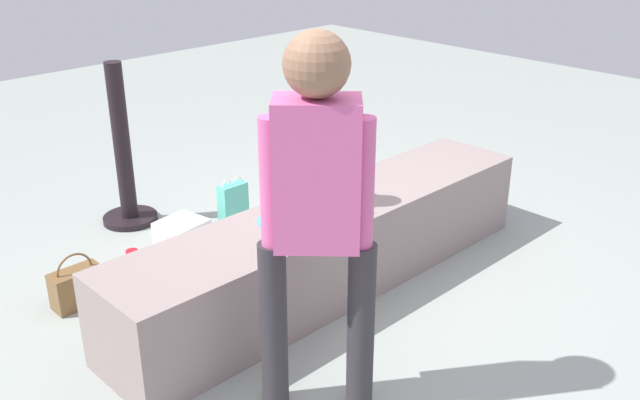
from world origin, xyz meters
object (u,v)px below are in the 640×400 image
(child_seated, at_px, (325,169))
(handbag_black_leather, at_px, (398,193))
(water_bottle_far_side, at_px, (342,208))
(handbag_brown_canvas, at_px, (77,287))
(party_cup_red, at_px, (133,257))
(cake_box_white, at_px, (182,231))
(cake_plate, at_px, (279,218))
(gift_bag, at_px, (233,206))
(water_bottle_near_gift, at_px, (357,176))
(adult_standing, at_px, (317,198))

(child_seated, bearing_deg, handbag_black_leather, 20.31)
(water_bottle_far_side, distance_m, handbag_brown_canvas, 1.79)
(child_seated, distance_m, party_cup_red, 1.35)
(water_bottle_far_side, bearing_deg, handbag_brown_canvas, 171.86)
(child_seated, relative_size, cake_box_white, 1.77)
(cake_plate, height_order, handbag_black_leather, cake_plate)
(party_cup_red, height_order, cake_box_white, cake_box_white)
(gift_bag, distance_m, water_bottle_near_gift, 1.09)
(child_seated, relative_size, water_bottle_far_side, 2.22)
(gift_bag, relative_size, water_bottle_far_side, 1.60)
(party_cup_red, xyz_separation_m, cake_box_white, (0.38, 0.05, 0.02))
(cake_box_white, bearing_deg, gift_bag, -10.88)
(gift_bag, xyz_separation_m, water_bottle_near_gift, (1.08, -0.10, -0.06))
(adult_standing, height_order, cake_box_white, adult_standing)
(water_bottle_near_gift, distance_m, party_cup_red, 1.83)
(gift_bag, height_order, water_bottle_far_side, gift_bag)
(cake_plate, distance_m, handbag_brown_canvas, 1.16)
(handbag_black_leather, bearing_deg, cake_box_white, 156.56)
(adult_standing, bearing_deg, cake_box_white, 74.89)
(party_cup_red, distance_m, handbag_black_leather, 1.87)
(water_bottle_near_gift, xyz_separation_m, party_cup_red, (-1.83, 0.12, -0.05))
(adult_standing, distance_m, cake_plate, 0.94)
(cake_box_white, xyz_separation_m, handbag_brown_canvas, (-0.83, -0.24, 0.04))
(water_bottle_far_side, height_order, cake_box_white, water_bottle_far_side)
(adult_standing, height_order, party_cup_red, adult_standing)
(water_bottle_near_gift, bearing_deg, handbag_brown_canvas, -178.17)
(cake_plate, height_order, party_cup_red, cake_plate)
(child_seated, xyz_separation_m, cake_plate, (-0.31, 0.02, -0.19))
(water_bottle_near_gift, height_order, cake_box_white, water_bottle_near_gift)
(adult_standing, bearing_deg, gift_bag, 63.42)
(cake_plate, height_order, gift_bag, cake_plate)
(water_bottle_far_side, bearing_deg, handbag_black_leather, -13.49)
(water_bottle_far_side, bearing_deg, adult_standing, -139.00)
(gift_bag, bearing_deg, water_bottle_far_side, -36.38)
(party_cup_red, bearing_deg, cake_box_white, 6.90)
(cake_plate, distance_m, water_bottle_far_side, 1.19)
(child_seated, height_order, handbag_black_leather, child_seated)
(water_bottle_near_gift, relative_size, water_bottle_far_side, 0.98)
(child_seated, relative_size, cake_plate, 2.16)
(adult_standing, distance_m, handbag_black_leather, 2.34)
(handbag_brown_canvas, bearing_deg, cake_plate, -44.42)
(adult_standing, bearing_deg, water_bottle_far_side, 41.00)
(water_bottle_near_gift, bearing_deg, cake_box_white, 173.24)
(gift_bag, bearing_deg, party_cup_red, 178.24)
(adult_standing, xyz_separation_m, gift_bag, (0.82, 1.65, -0.81))
(child_seated, xyz_separation_m, water_bottle_far_side, (0.69, 0.53, -0.61))
(water_bottle_far_side, bearing_deg, party_cup_red, 161.24)
(cake_box_white, relative_size, handbag_brown_canvas, 0.89)
(gift_bag, distance_m, handbag_black_leather, 1.17)
(child_seated, relative_size, party_cup_red, 5.29)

